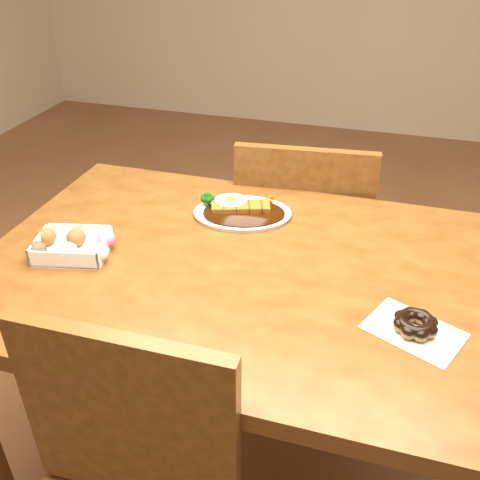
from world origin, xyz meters
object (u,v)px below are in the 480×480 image
(katsu_curry_plate, at_px, (241,211))
(pon_de_ring, at_px, (415,324))
(table, at_px, (247,300))
(donut_box, at_px, (72,245))
(chair_far, at_px, (302,246))

(katsu_curry_plate, relative_size, pon_de_ring, 1.38)
(table, height_order, pon_de_ring, pon_de_ring)
(donut_box, height_order, pon_de_ring, donut_box)
(pon_de_ring, bearing_deg, katsu_curry_plate, 142.60)
(chair_far, distance_m, katsu_curry_plate, 0.44)
(katsu_curry_plate, height_order, donut_box, katsu_curry_plate)
(table, bearing_deg, pon_de_ring, -18.79)
(katsu_curry_plate, bearing_deg, table, -69.68)
(chair_far, distance_m, donut_box, 0.80)
(katsu_curry_plate, relative_size, donut_box, 1.45)
(chair_far, relative_size, donut_box, 4.47)
(katsu_curry_plate, height_order, pon_de_ring, katsu_curry_plate)
(pon_de_ring, bearing_deg, donut_box, 176.12)
(donut_box, distance_m, pon_de_ring, 0.76)
(table, bearing_deg, donut_box, -169.78)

